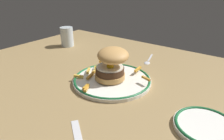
{
  "coord_description": "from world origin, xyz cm",
  "views": [
    {
      "loc": [
        39.81,
        -49.04,
        33.39
      ],
      "look_at": [
        2.08,
        1.3,
        4.6
      ],
      "focal_mm": 31.93,
      "sensor_mm": 36.0,
      "label": 1
    }
  ],
  "objects_px": {
    "dinner_plate": "(112,80)",
    "spoon": "(148,61)",
    "side_plate": "(206,126)",
    "burger": "(111,63)",
    "water_glass": "(67,38)"
  },
  "relations": [
    {
      "from": "water_glass",
      "to": "spoon",
      "type": "height_order",
      "value": "water_glass"
    },
    {
      "from": "dinner_plate",
      "to": "burger",
      "type": "xyz_separation_m",
      "value": [
        -0.0,
        -0.0,
        0.06
      ]
    },
    {
      "from": "water_glass",
      "to": "spoon",
      "type": "relative_size",
      "value": 0.77
    },
    {
      "from": "burger",
      "to": "water_glass",
      "type": "relative_size",
      "value": 1.5
    },
    {
      "from": "side_plate",
      "to": "spoon",
      "type": "bearing_deg",
      "value": 136.12
    },
    {
      "from": "dinner_plate",
      "to": "spoon",
      "type": "xyz_separation_m",
      "value": [
        0.01,
        0.25,
        -0.0
      ]
    },
    {
      "from": "dinner_plate",
      "to": "spoon",
      "type": "height_order",
      "value": "dinner_plate"
    },
    {
      "from": "spoon",
      "to": "dinner_plate",
      "type": "bearing_deg",
      "value": -93.3
    },
    {
      "from": "dinner_plate",
      "to": "side_plate",
      "type": "bearing_deg",
      "value": -10.18
    },
    {
      "from": "dinner_plate",
      "to": "spoon",
      "type": "bearing_deg",
      "value": 86.7
    },
    {
      "from": "water_glass",
      "to": "side_plate",
      "type": "xyz_separation_m",
      "value": [
        0.78,
        -0.25,
        -0.04
      ]
    },
    {
      "from": "side_plate",
      "to": "dinner_plate",
      "type": "bearing_deg",
      "value": 169.82
    },
    {
      "from": "burger",
      "to": "spoon",
      "type": "height_order",
      "value": "burger"
    },
    {
      "from": "spoon",
      "to": "side_plate",
      "type": "bearing_deg",
      "value": -43.88
    },
    {
      "from": "burger",
      "to": "spoon",
      "type": "xyz_separation_m",
      "value": [
        0.01,
        0.25,
        -0.07
      ]
    }
  ]
}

